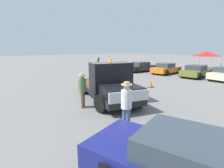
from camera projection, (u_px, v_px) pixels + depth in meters
name	position (u px, v px, depth m)	size (l,w,h in m)	color
ground_plane	(107.00, 99.00, 10.84)	(160.00, 160.00, 0.00)	slate
tow_truck	(109.00, 85.00, 10.30)	(6.31, 3.79, 2.52)	black
person_near_truck	(126.00, 102.00, 6.53)	(0.42, 0.42, 1.90)	#475B84
person_at_hood	(82.00, 88.00, 9.14)	(0.41, 0.41, 1.84)	#847051
parked_car_charcoal	(142.00, 67.00, 23.87)	(2.76, 4.86, 1.34)	#2D2D33
parked_car_orange	(166.00, 69.00, 21.83)	(2.62, 4.47, 1.34)	orange
parked_car_olive	(196.00, 71.00, 19.29)	(2.66, 4.69, 1.34)	olive
canopy_tent_red	(206.00, 54.00, 27.08)	(3.55, 3.55, 2.70)	#9E9EA3
traffic_cone	(151.00, 84.00, 14.16)	(0.40, 0.40, 0.55)	black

